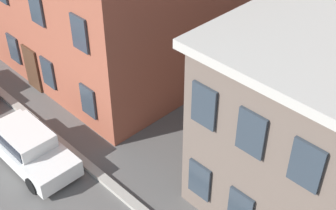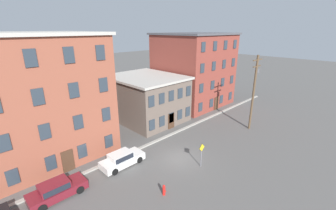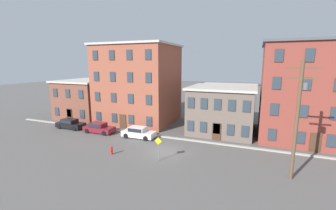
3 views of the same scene
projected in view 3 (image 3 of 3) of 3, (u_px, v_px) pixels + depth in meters
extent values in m
plane|color=#565451|center=(164.00, 151.00, 25.14)|extent=(200.00, 200.00, 0.00)
cube|color=#9E998E|center=(177.00, 138.00, 29.24)|extent=(56.00, 0.36, 0.16)
cube|color=brown|center=(90.00, 99.00, 41.80)|extent=(8.21, 10.21, 6.47)
cube|color=#B7B2A8|center=(89.00, 81.00, 41.19)|extent=(8.71, 10.71, 0.30)
cube|color=#2D3842|center=(57.00, 111.00, 38.37)|extent=(0.90, 0.10, 1.40)
cube|color=#2D3842|center=(55.00, 93.00, 37.78)|extent=(0.90, 0.10, 1.40)
cube|color=#2D3842|center=(69.00, 113.00, 37.38)|extent=(0.90, 0.10, 1.40)
cube|color=#2D3842|center=(68.00, 93.00, 36.79)|extent=(0.90, 0.10, 1.40)
cube|color=#2D3842|center=(82.00, 114.00, 36.39)|extent=(0.90, 0.10, 1.40)
cube|color=#2D3842|center=(81.00, 94.00, 35.80)|extent=(0.90, 0.10, 1.40)
cube|color=#472D1E|center=(69.00, 116.00, 37.47)|extent=(1.10, 0.10, 2.20)
cube|color=brown|center=(138.00, 85.00, 37.40)|extent=(11.76, 10.03, 12.45)
cube|color=#B7B2A8|center=(138.00, 45.00, 36.24)|extent=(12.26, 10.53, 0.30)
cube|color=#2D3842|center=(99.00, 116.00, 35.21)|extent=(0.90, 0.10, 1.40)
cube|color=#2D3842|center=(98.00, 97.00, 34.64)|extent=(0.90, 0.10, 1.40)
cube|color=#2D3842|center=(96.00, 76.00, 34.08)|extent=(0.90, 0.10, 1.40)
cube|color=#2D3842|center=(95.00, 55.00, 33.51)|extent=(0.90, 0.10, 1.40)
cube|color=#2D3842|center=(114.00, 118.00, 34.15)|extent=(0.90, 0.10, 1.40)
cube|color=#2D3842|center=(114.00, 98.00, 33.58)|extent=(0.90, 0.10, 1.40)
cube|color=#2D3842|center=(113.00, 77.00, 33.01)|extent=(0.90, 0.10, 1.40)
cube|color=#2D3842|center=(112.00, 55.00, 32.44)|extent=(0.90, 0.10, 1.40)
cube|color=#2D3842|center=(131.00, 120.00, 33.08)|extent=(0.90, 0.10, 1.40)
cube|color=#2D3842|center=(131.00, 99.00, 32.51)|extent=(0.90, 0.10, 1.40)
cube|color=#2D3842|center=(130.00, 77.00, 31.95)|extent=(0.90, 0.10, 1.40)
cube|color=#2D3842|center=(129.00, 55.00, 31.38)|extent=(0.90, 0.10, 1.40)
cube|color=#2D3842|center=(149.00, 121.00, 32.02)|extent=(0.90, 0.10, 1.40)
cube|color=#2D3842|center=(149.00, 100.00, 31.45)|extent=(0.90, 0.10, 1.40)
cube|color=#2D3842|center=(148.00, 78.00, 30.88)|extent=(0.90, 0.10, 1.40)
cube|color=#2D3842|center=(148.00, 54.00, 30.31)|extent=(0.90, 0.10, 1.40)
cube|color=#472D1E|center=(123.00, 122.00, 33.70)|extent=(1.10, 0.10, 2.20)
cube|color=#66564C|center=(223.00, 109.00, 33.03)|extent=(8.60, 10.30, 6.23)
cube|color=#B7B2A8|center=(224.00, 87.00, 32.43)|extent=(9.10, 10.80, 0.30)
cube|color=#2D3842|center=(191.00, 126.00, 29.80)|extent=(0.90, 0.10, 1.40)
cube|color=#2D3842|center=(191.00, 103.00, 29.23)|extent=(0.90, 0.10, 1.40)
cube|color=#2D3842|center=(203.00, 127.00, 29.17)|extent=(0.90, 0.10, 1.40)
cube|color=#2D3842|center=(204.00, 104.00, 28.61)|extent=(0.90, 0.10, 1.40)
cube|color=#2D3842|center=(217.00, 128.00, 28.55)|extent=(0.90, 0.10, 1.40)
cube|color=#2D3842|center=(218.00, 104.00, 27.98)|extent=(0.90, 0.10, 1.40)
cube|color=#2D3842|center=(230.00, 130.00, 27.93)|extent=(0.90, 0.10, 1.40)
cube|color=#2D3842|center=(232.00, 105.00, 27.36)|extent=(0.90, 0.10, 1.40)
cube|color=#2D3842|center=(245.00, 131.00, 27.30)|extent=(0.90, 0.10, 1.40)
cube|color=#2D3842|center=(247.00, 106.00, 26.74)|extent=(0.90, 0.10, 1.40)
cube|color=#472D1E|center=(216.00, 132.00, 28.63)|extent=(1.10, 0.10, 2.20)
cube|color=brown|center=(310.00, 93.00, 28.52)|extent=(11.64, 10.17, 12.08)
cube|color=#4C4C51|center=(316.00, 42.00, 27.39)|extent=(12.14, 10.67, 0.30)
cube|color=#2D3842|center=(272.00, 135.00, 26.22)|extent=(0.90, 0.10, 1.40)
cube|color=#2D3842|center=(274.00, 109.00, 25.67)|extent=(0.90, 0.10, 1.40)
cube|color=#2D3842|center=(277.00, 83.00, 25.12)|extent=(0.90, 0.10, 1.40)
cube|color=#2D3842|center=(279.00, 55.00, 24.57)|extent=(0.90, 0.10, 1.40)
cube|color=#2D3842|center=(301.00, 138.00, 25.17)|extent=(0.90, 0.10, 1.40)
cube|color=#2D3842|center=(304.00, 111.00, 24.62)|extent=(0.90, 0.10, 1.40)
cube|color=#2D3842|center=(307.00, 84.00, 24.07)|extent=(0.90, 0.10, 1.40)
cube|color=#2D3842|center=(310.00, 55.00, 23.52)|extent=(0.90, 0.10, 1.40)
cube|color=#2D3842|center=(331.00, 141.00, 24.11)|extent=(0.90, 0.10, 1.40)
cube|color=#2D3842|center=(335.00, 113.00, 23.56)|extent=(0.90, 0.10, 1.40)
cube|color=#472D1E|center=(315.00, 143.00, 24.72)|extent=(1.10, 0.10, 2.20)
cube|color=black|center=(71.00, 125.00, 34.00)|extent=(4.40, 1.80, 0.70)
cube|color=black|center=(69.00, 121.00, 33.96)|extent=(2.20, 1.51, 0.55)
cube|color=#1E232D|center=(69.00, 121.00, 33.96)|extent=(2.02, 1.58, 0.48)
cylinder|color=black|center=(82.00, 126.00, 34.29)|extent=(0.66, 0.22, 0.66)
cylinder|color=black|center=(74.00, 129.00, 32.73)|extent=(0.66, 0.22, 0.66)
cylinder|color=black|center=(68.00, 124.00, 35.34)|extent=(0.66, 0.22, 0.66)
cylinder|color=black|center=(59.00, 127.00, 33.78)|extent=(0.66, 0.22, 0.66)
cube|color=maroon|center=(99.00, 129.00, 31.90)|extent=(4.40, 1.80, 0.70)
cube|color=maroon|center=(98.00, 125.00, 31.85)|extent=(2.20, 1.51, 0.55)
cube|color=#1E232D|center=(98.00, 125.00, 31.85)|extent=(2.02, 1.58, 0.48)
cylinder|color=black|center=(111.00, 130.00, 32.18)|extent=(0.66, 0.22, 0.66)
cylinder|color=black|center=(104.00, 133.00, 30.63)|extent=(0.66, 0.22, 0.66)
cylinder|color=black|center=(95.00, 128.00, 33.23)|extent=(0.66, 0.22, 0.66)
cylinder|color=black|center=(87.00, 131.00, 31.68)|extent=(0.66, 0.22, 0.66)
cube|color=silver|center=(139.00, 134.00, 29.73)|extent=(4.40, 1.80, 0.70)
cube|color=silver|center=(137.00, 129.00, 29.69)|extent=(2.20, 1.51, 0.55)
cube|color=#1E232D|center=(137.00, 129.00, 29.69)|extent=(2.02, 1.58, 0.48)
cylinder|color=black|center=(151.00, 135.00, 30.02)|extent=(0.66, 0.22, 0.66)
cylinder|color=black|center=(146.00, 138.00, 28.47)|extent=(0.66, 0.22, 0.66)
cylinder|color=black|center=(133.00, 132.00, 31.07)|extent=(0.66, 0.22, 0.66)
cylinder|color=black|center=(126.00, 136.00, 29.52)|extent=(0.66, 0.22, 0.66)
cylinder|color=slate|center=(159.00, 150.00, 22.47)|extent=(0.08, 0.08, 2.40)
cube|color=yellow|center=(158.00, 141.00, 22.28)|extent=(0.79, 0.03, 0.79)
cube|color=black|center=(158.00, 141.00, 22.29)|extent=(0.85, 0.02, 0.85)
cylinder|color=brown|center=(297.00, 122.00, 18.25)|extent=(0.28, 0.28, 9.95)
cube|color=brown|center=(303.00, 68.00, 17.45)|extent=(2.40, 0.12, 0.12)
cube|color=brown|center=(301.00, 78.00, 17.60)|extent=(2.00, 0.12, 0.12)
cylinder|color=#515156|center=(306.00, 86.00, 17.58)|extent=(0.44, 0.44, 0.55)
cylinder|color=red|center=(112.00, 151.00, 24.25)|extent=(0.24, 0.24, 0.80)
sphere|color=red|center=(111.00, 147.00, 24.17)|extent=(0.22, 0.22, 0.22)
cylinder|color=red|center=(111.00, 151.00, 24.09)|extent=(0.10, 0.12, 0.10)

